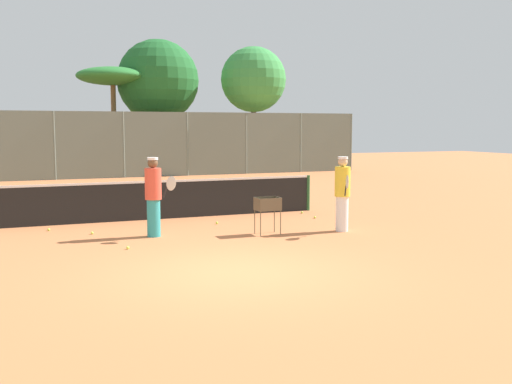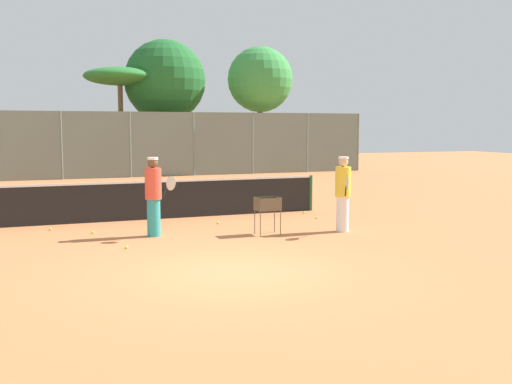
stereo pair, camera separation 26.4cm
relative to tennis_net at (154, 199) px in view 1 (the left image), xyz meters
The scene contains 16 objects.
ground_plane 6.47m from the tennis_net, 90.00° to the right, with size 80.00×80.00×0.00m, color #C67242.
tennis_net is the anchor object (origin of this frame).
back_fence 13.99m from the tennis_net, 90.00° to the left, with size 29.47×0.08×3.27m.
tree_0 17.89m from the tennis_net, 76.36° to the left, with size 4.47×4.47×7.29m.
tree_1 18.61m from the tennis_net, 59.28° to the left, with size 3.66×3.66×6.99m.
tree_2 20.04m from the tennis_net, 76.86° to the left, with size 4.06×4.06×6.86m.
tree_3 17.15m from the tennis_net, 84.51° to the left, with size 3.80×3.80×5.66m.
player_white_outfit 5.23m from the tennis_net, 43.10° to the right, with size 0.45×0.90×1.81m.
player_red_cap 2.62m from the tennis_net, 102.80° to the right, with size 0.62×0.82×1.83m.
ball_cart 3.80m from the tennis_net, 59.03° to the right, with size 0.56×0.41×0.88m.
tennis_ball_0 2.58m from the tennis_net, 137.93° to the right, with size 0.07×0.07×0.07m, color #D1E54C.
tennis_ball_2 2.96m from the tennis_net, 163.66° to the right, with size 0.07×0.07×0.07m, color #D1E54C.
tennis_ball_3 4.05m from the tennis_net, 110.55° to the right, with size 0.07×0.07×0.07m, color #D1E54C.
tennis_ball_4 4.45m from the tennis_net, 20.03° to the right, with size 0.07×0.07×0.07m, color #D1E54C.
tennis_ball_5 4.32m from the tennis_net, ahead, with size 0.07×0.07×0.07m, color #D1E54C.
tennis_ball_6 2.00m from the tennis_net, 46.48° to the right, with size 0.07×0.07×0.07m, color #D1E54C.
Camera 1 is at (-3.57, -9.61, 2.53)m, focal length 42.00 mm.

